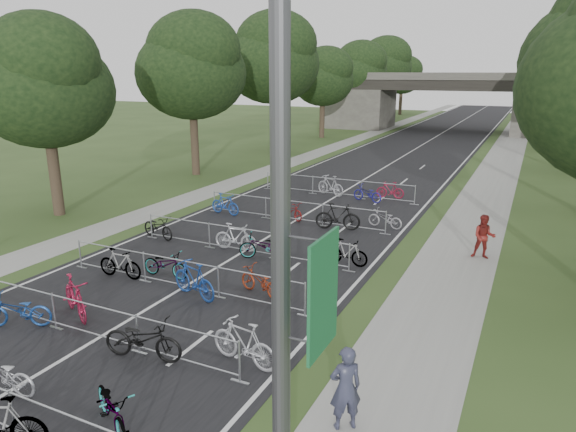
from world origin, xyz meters
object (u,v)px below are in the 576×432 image
object	(u,v)px
overpass_bridge	(448,102)
lamppost	(284,375)
pedestrian_a	(345,388)
pedestrian_b	(484,237)

from	to	relation	value
overpass_bridge	lamppost	world-z (taller)	lamppost
pedestrian_a	pedestrian_b	size ratio (longest dim) A/B	1.05
pedestrian_a	pedestrian_b	bearing A→B (deg)	-135.14
overpass_bridge	lamppost	distance (m)	63.55
pedestrian_a	pedestrian_b	xyz separation A→B (m)	(1.51, 11.86, -0.04)
pedestrian_a	pedestrian_b	world-z (taller)	pedestrian_a
pedestrian_b	overpass_bridge	bearing A→B (deg)	94.44
overpass_bridge	lamppost	bearing A→B (deg)	-82.47
overpass_bridge	pedestrian_b	size ratio (longest dim) A/B	17.60
pedestrian_a	overpass_bridge	bearing A→B (deg)	-120.66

